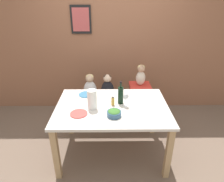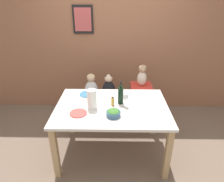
% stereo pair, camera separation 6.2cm
% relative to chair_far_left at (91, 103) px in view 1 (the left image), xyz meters
% --- Properties ---
extents(ground_plane, '(14.00, 14.00, 0.00)m').
position_rel_chair_far_left_xyz_m(ground_plane, '(0.36, -0.78, -0.38)').
color(ground_plane, '#705B4C').
extents(wall_back, '(10.00, 0.09, 2.70)m').
position_rel_chair_far_left_xyz_m(wall_back, '(0.36, 0.61, 0.97)').
color(wall_back, '#8E5B42').
rests_on(wall_back, ground_plane).
extents(dining_table, '(1.47, 1.03, 0.77)m').
position_rel_chair_far_left_xyz_m(dining_table, '(0.36, -0.78, 0.29)').
color(dining_table, silver).
rests_on(dining_table, ground_plane).
extents(chair_far_left, '(0.41, 0.42, 0.45)m').
position_rel_chair_far_left_xyz_m(chair_far_left, '(0.00, 0.00, 0.00)').
color(chair_far_left, silver).
rests_on(chair_far_left, ground_plane).
extents(chair_far_center, '(0.41, 0.42, 0.45)m').
position_rel_chair_far_left_xyz_m(chair_far_center, '(0.29, 0.00, 0.00)').
color(chair_far_center, silver).
rests_on(chair_far_center, ground_plane).
extents(chair_right_highchair, '(0.35, 0.36, 0.73)m').
position_rel_chair_far_left_xyz_m(chair_right_highchair, '(0.84, 0.00, 0.19)').
color(chair_right_highchair, silver).
rests_on(chair_right_highchair, ground_plane).
extents(person_child_left, '(0.22, 0.18, 0.47)m').
position_rel_chair_far_left_xyz_m(person_child_left, '(-0.00, 0.00, 0.30)').
color(person_child_left, silver).
rests_on(person_child_left, chair_far_left).
extents(person_child_center, '(0.22, 0.18, 0.47)m').
position_rel_chair_far_left_xyz_m(person_child_center, '(0.29, 0.00, 0.30)').
color(person_child_center, black).
rests_on(person_child_center, chair_far_center).
extents(person_baby_right, '(0.15, 0.13, 0.35)m').
position_rel_chair_far_left_xyz_m(person_baby_right, '(0.84, 0.00, 0.53)').
color(person_baby_right, beige).
rests_on(person_baby_right, chair_right_highchair).
extents(wine_bottle, '(0.07, 0.07, 0.32)m').
position_rel_chair_far_left_xyz_m(wine_bottle, '(0.48, -0.70, 0.51)').
color(wine_bottle, black).
rests_on(wine_bottle, dining_table).
extents(paper_towel_roll, '(0.12, 0.12, 0.25)m').
position_rel_chair_far_left_xyz_m(paper_towel_roll, '(0.11, -0.83, 0.52)').
color(paper_towel_roll, white).
rests_on(paper_towel_roll, dining_table).
extents(wine_glass_near, '(0.07, 0.07, 0.19)m').
position_rel_chair_far_left_xyz_m(wine_glass_near, '(0.54, -0.78, 0.53)').
color(wine_glass_near, white).
rests_on(wine_glass_near, dining_table).
extents(salad_bowl_large, '(0.17, 0.17, 0.09)m').
position_rel_chair_far_left_xyz_m(salad_bowl_large, '(0.38, -1.02, 0.43)').
color(salad_bowl_large, '#335675').
rests_on(salad_bowl_large, dining_table).
extents(dinner_plate_front_left, '(0.21, 0.21, 0.01)m').
position_rel_chair_far_left_xyz_m(dinner_plate_front_left, '(-0.05, -0.97, 0.39)').
color(dinner_plate_front_left, '#D14C47').
rests_on(dinner_plate_front_left, dining_table).
extents(dinner_plate_back_left, '(0.21, 0.21, 0.01)m').
position_rel_chair_far_left_xyz_m(dinner_plate_back_left, '(-0.01, -0.45, 0.39)').
color(dinner_plate_back_left, teal).
rests_on(dinner_plate_back_left, dining_table).
extents(condiment_bottle_hot_sauce, '(0.04, 0.04, 0.13)m').
position_rel_chair_far_left_xyz_m(condiment_bottle_hot_sauce, '(0.37, -0.75, 0.45)').
color(condiment_bottle_hot_sauce, '#BC8E33').
rests_on(condiment_bottle_hot_sauce, dining_table).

